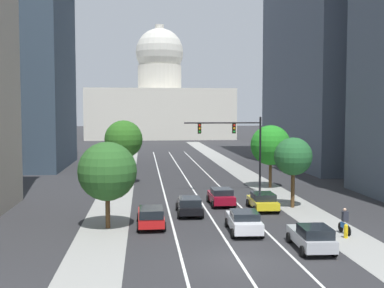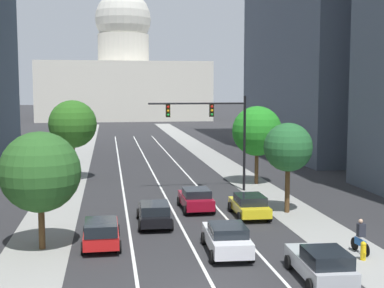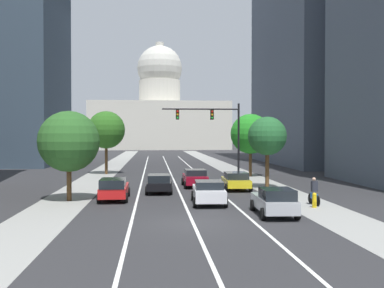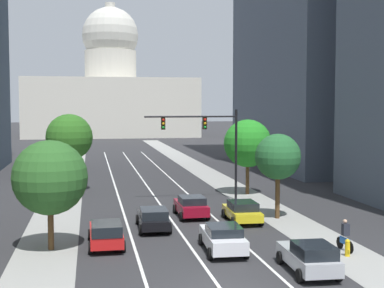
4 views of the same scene
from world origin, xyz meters
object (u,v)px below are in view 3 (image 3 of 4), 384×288
(street_tree_mid_left, at_px, (106,130))
(street_tree_near_left, at_px, (69,142))
(car_black, at_px, (159,183))
(capitol_building, at_px, (160,115))
(traffic_signal_mast, at_px, (216,125))
(fire_hydrant, at_px, (314,200))
(street_tree_mid_right, at_px, (267,136))
(car_crimson, at_px, (195,178))
(car_white, at_px, (209,192))
(car_yellow, at_px, (236,180))
(cyclist, at_px, (314,191))
(car_silver, at_px, (275,201))
(car_red, at_px, (114,188))

(street_tree_mid_left, distance_m, street_tree_near_left, 20.36)
(car_black, bearing_deg, capitol_building, 0.57)
(car_black, relative_size, traffic_signal_mast, 0.60)
(fire_hydrant, xyz_separation_m, street_tree_mid_right, (-0.34, 9.85, 3.79))
(car_crimson, distance_m, car_black, 4.60)
(car_white, bearing_deg, car_yellow, -20.61)
(car_crimson, height_order, street_tree_near_left, street_tree_near_left)
(car_yellow, xyz_separation_m, street_tree_mid_right, (2.73, 0.74, 3.51))
(car_white, distance_m, cyclist, 6.54)
(fire_hydrant, bearing_deg, street_tree_near_left, 164.63)
(car_white, xyz_separation_m, traffic_signal_mast, (2.61, 15.46, 4.51))
(car_crimson, bearing_deg, capitol_building, 0.29)
(capitol_building, relative_size, fire_hydrant, 46.18)
(car_white, height_order, car_silver, car_silver)
(car_crimson, relative_size, traffic_signal_mast, 0.54)
(car_yellow, xyz_separation_m, fire_hydrant, (3.07, -9.10, -0.28))
(capitol_building, distance_m, car_white, 113.72)
(cyclist, relative_size, street_tree_mid_left, 0.24)
(car_black, relative_size, street_tree_mid_left, 0.65)
(car_black, bearing_deg, traffic_signal_mast, -29.26)
(car_yellow, bearing_deg, street_tree_mid_right, -73.33)
(street_tree_mid_right, bearing_deg, cyclist, -85.61)
(car_black, bearing_deg, car_silver, -148.02)
(car_white, distance_m, street_tree_near_left, 9.80)
(car_black, xyz_separation_m, street_tree_mid_left, (-5.67, 16.56, 4.18))
(car_silver, height_order, street_tree_near_left, street_tree_near_left)
(fire_hydrant, bearing_deg, car_black, 139.10)
(car_black, relative_size, fire_hydrant, 4.98)
(street_tree_mid_left, bearing_deg, car_red, -82.65)
(street_tree_mid_left, bearing_deg, car_yellow, -52.62)
(car_silver, bearing_deg, street_tree_mid_right, -10.20)
(car_silver, xyz_separation_m, car_crimson, (-3.04, 13.74, -0.01))
(capitol_building, xyz_separation_m, car_silver, (4.56, -117.67, -9.88))
(car_red, distance_m, cyclist, 12.93)
(car_white, relative_size, car_black, 1.00)
(car_silver, bearing_deg, car_black, 33.01)
(car_black, relative_size, street_tree_near_left, 0.76)
(car_white, relative_size, fire_hydrant, 4.98)
(car_red, xyz_separation_m, car_yellow, (9.13, 4.99, -0.04))
(car_yellow, distance_m, traffic_signal_mast, 9.55)
(car_silver, xyz_separation_m, street_tree_near_left, (-12.07, 6.52, 3.14))
(traffic_signal_mast, bearing_deg, cyclist, -76.90)
(car_yellow, relative_size, street_tree_mid_right, 0.72)
(car_red, height_order, street_tree_mid_right, street_tree_mid_right)
(street_tree_mid_right, bearing_deg, fire_hydrant, -88.02)
(car_silver, distance_m, car_crimson, 14.07)
(car_yellow, height_order, street_tree_mid_right, street_tree_mid_right)
(car_crimson, distance_m, cyclist, 12.24)
(car_red, height_order, fire_hydrant, car_red)
(capitol_building, relative_size, street_tree_near_left, 7.06)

